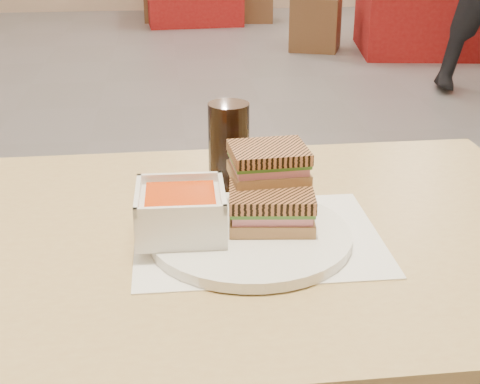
{
  "coord_description": "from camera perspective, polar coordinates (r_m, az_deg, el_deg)",
  "views": [
    {
      "loc": [
        -0.09,
        -2.88,
        1.2
      ],
      "look_at": [
        0.01,
        -2.0,
        0.82
      ],
      "focal_mm": 51.94,
      "sensor_mm": 36.0,
      "label": 1
    }
  ],
  "objects": [
    {
      "name": "main_table",
      "position": [
        1.06,
        -5.38,
        -8.92
      ],
      "size": [
        1.21,
        0.71,
        0.75
      ],
      "color": "tan",
      "rests_on": "ground"
    },
    {
      "name": "bg_table_1",
      "position": [
        5.92,
        14.53,
        14.93
      ],
      "size": [
        1.02,
        1.02,
        0.8
      ],
      "color": "maroon",
      "rests_on": "ground"
    },
    {
      "name": "bg_chair_1l",
      "position": [
        5.87,
        6.24,
        13.62
      ],
      "size": [
        0.49,
        0.49,
        0.43
      ],
      "color": "brown",
      "rests_on": "ground"
    },
    {
      "name": "panini_upper",
      "position": [
        1.01,
        2.36,
        2.41
      ],
      "size": [
        0.12,
        0.1,
        0.05
      ],
      "color": "#A9784E",
      "rests_on": "panini_lower"
    },
    {
      "name": "tray_liner",
      "position": [
        0.99,
        1.45,
        -3.74
      ],
      "size": [
        0.35,
        0.27,
        0.0
      ],
      "color": "white",
      "rests_on": "main_table"
    },
    {
      "name": "plate",
      "position": [
        0.97,
        0.86,
        -3.66
      ],
      "size": [
        0.28,
        0.28,
        0.02
      ],
      "color": "white",
      "rests_on": "tray_liner"
    },
    {
      "name": "soup_bowl",
      "position": [
        0.96,
        -4.88,
        -1.73
      ],
      "size": [
        0.12,
        0.12,
        0.06
      ],
      "color": "white",
      "rests_on": "plate"
    },
    {
      "name": "panini_lower",
      "position": [
        0.98,
        2.58,
        -1.24
      ],
      "size": [
        0.13,
        0.11,
        0.05
      ],
      "color": "#A9784E",
      "rests_on": "plate"
    },
    {
      "name": "cola_glass",
      "position": [
        1.13,
        -0.92,
        3.79
      ],
      "size": [
        0.07,
        0.07,
        0.14
      ],
      "color": "black",
      "rests_on": "main_table"
    }
  ]
}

